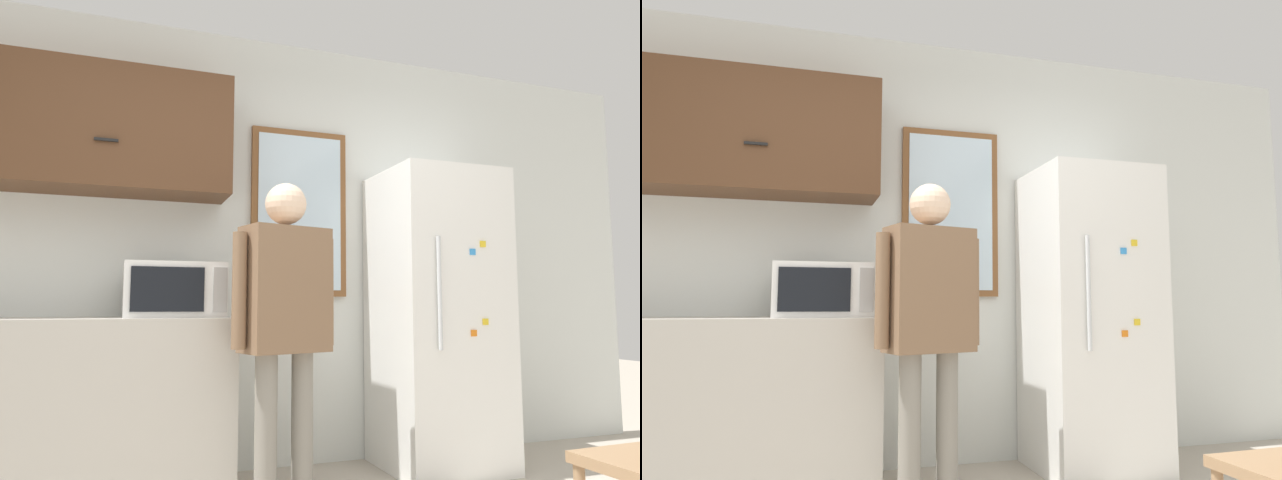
# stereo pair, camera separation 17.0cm
# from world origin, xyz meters

# --- Properties ---
(back_wall) EXTENTS (6.00, 0.06, 2.70)m
(back_wall) POSITION_xyz_m (0.00, 2.12, 1.35)
(back_wall) COLOR silver
(back_wall) RESTS_ON ground_plane
(counter) EXTENTS (2.07, 0.61, 0.92)m
(counter) POSITION_xyz_m (-1.17, 1.78, 0.46)
(counter) COLOR #BCB7AD
(counter) RESTS_ON ground_plane
(upper_cabinets) EXTENTS (2.07, 0.38, 0.69)m
(upper_cabinets) POSITION_xyz_m (-1.17, 1.90, 1.94)
(upper_cabinets) COLOR #51331E
(microwave) EXTENTS (0.51, 0.43, 0.29)m
(microwave) POSITION_xyz_m (-0.44, 1.77, 1.06)
(microwave) COLOR white
(microwave) RESTS_ON counter
(person) EXTENTS (0.56, 0.32, 1.60)m
(person) POSITION_xyz_m (0.07, 1.36, 0.97)
(person) COLOR gray
(person) RESTS_ON ground_plane
(refrigerator) EXTENTS (0.71, 0.70, 1.82)m
(refrigerator) POSITION_xyz_m (1.17, 1.74, 0.91)
(refrigerator) COLOR white
(refrigerator) RESTS_ON ground_plane
(window) EXTENTS (0.63, 0.05, 1.08)m
(window) POSITION_xyz_m (0.37, 2.07, 1.58)
(window) COLOR brown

